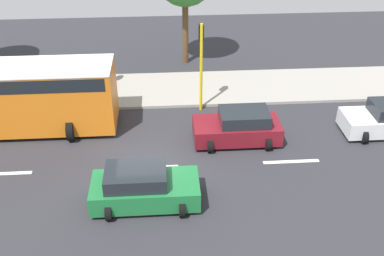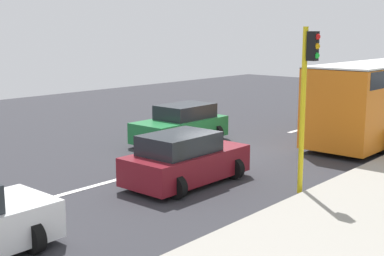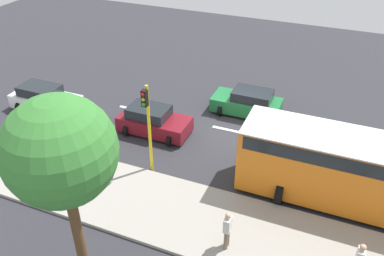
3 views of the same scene
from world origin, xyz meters
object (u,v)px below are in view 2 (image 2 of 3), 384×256
(car_maroon, at_px, (185,160))
(motorcycle, at_px, (317,109))
(car_green, at_px, (181,125))
(traffic_light_corner, at_px, (307,87))

(car_maroon, height_order, motorcycle, motorcycle)
(car_green, xyz_separation_m, car_maroon, (3.94, -4.14, -0.00))
(car_maroon, xyz_separation_m, motorcycle, (-2.25, 12.18, -0.07))
(motorcycle, height_order, traffic_light_corner, traffic_light_corner)
(motorcycle, distance_m, traffic_light_corner, 12.22)
(car_green, height_order, car_maroon, same)
(traffic_light_corner, bearing_deg, car_maroon, -155.15)
(car_maroon, distance_m, traffic_light_corner, 4.04)
(car_maroon, xyz_separation_m, traffic_light_corner, (3.06, 1.42, 2.22))
(motorcycle, relative_size, traffic_light_corner, 0.34)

